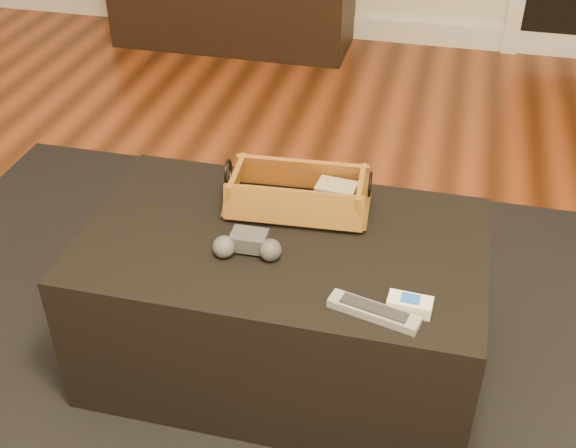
% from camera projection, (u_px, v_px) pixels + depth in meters
% --- Properties ---
extents(floor, '(5.00, 5.50, 0.01)m').
position_uv_depth(floor, '(177.00, 420.00, 1.87)').
color(floor, brown).
rests_on(floor, ground).
extents(baseboard, '(5.00, 0.04, 0.12)m').
position_uv_depth(baseboard, '(352.00, 27.00, 3.99)').
color(baseboard, white).
rests_on(baseboard, floor).
extents(area_rug, '(2.60, 2.00, 0.01)m').
position_uv_depth(area_rug, '(278.00, 372.00, 1.99)').
color(area_rug, black).
rests_on(area_rug, floor).
extents(ottoman, '(1.00, 0.60, 0.42)m').
position_uv_depth(ottoman, '(282.00, 302.00, 1.90)').
color(ottoman, black).
rests_on(ottoman, area_rug).
extents(tv_remote, '(0.20, 0.08, 0.02)m').
position_uv_depth(tv_remote, '(290.00, 204.00, 1.86)').
color(tv_remote, black).
rests_on(tv_remote, wicker_basket).
extents(cloth_bundle, '(0.11, 0.08, 0.06)m').
position_uv_depth(cloth_bundle, '(336.00, 194.00, 1.87)').
color(cloth_bundle, tan).
rests_on(cloth_bundle, wicker_basket).
extents(wicker_basket, '(0.38, 0.22, 0.13)m').
position_uv_depth(wicker_basket, '(298.00, 195.00, 1.86)').
color(wicker_basket, '#A96A26').
rests_on(wicker_basket, ottoman).
extents(game_controller, '(0.17, 0.10, 0.05)m').
position_uv_depth(game_controller, '(248.00, 245.00, 1.71)').
color(game_controller, '#3A393C').
rests_on(game_controller, ottoman).
extents(silver_remote, '(0.21, 0.09, 0.02)m').
position_uv_depth(silver_remote, '(374.00, 311.00, 1.55)').
color(silver_remote, '#989B9F').
rests_on(silver_remote, ottoman).
extents(cream_gadget, '(0.10, 0.05, 0.04)m').
position_uv_depth(cream_gadget, '(410.00, 304.00, 1.56)').
color(cream_gadget, silver).
rests_on(cream_gadget, ottoman).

